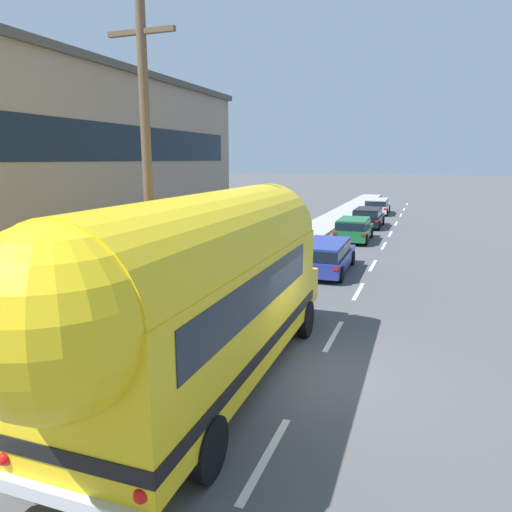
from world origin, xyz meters
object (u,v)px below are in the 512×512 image
utility_pole (147,173)px  painted_bus (199,289)px  car_third (368,216)px  car_second (354,228)px  car_lead (326,254)px  car_fourth (377,205)px

utility_pole → painted_bus: 4.07m
utility_pole → car_third: (2.63, 23.88, -3.63)m
utility_pole → painted_bus: (2.56, -2.35, -2.12)m
utility_pole → painted_bus: bearing=-42.5°
utility_pole → car_second: utility_pole is taller
car_lead → car_second: 8.40m
utility_pole → car_lead: (2.67, 9.24, -3.63)m
utility_pole → car_lead: 10.28m
utility_pole → car_second: 18.19m
painted_bus → utility_pole: bearing=137.5°
car_lead → car_fourth: bearing=90.7°
car_second → car_fourth: size_ratio=0.94×
car_third → car_fourth: bearing=91.7°
painted_bus → car_third: 26.27m
utility_pole → car_fourth: size_ratio=1.82×
car_lead → car_fourth: size_ratio=1.03×
car_second → car_lead: bearing=-89.3°
car_third → car_second: bearing=-90.6°
car_lead → car_third: size_ratio=1.10×
car_second → car_third: same height
painted_bus → car_second: size_ratio=2.46×
painted_bus → car_second: painted_bus is taller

